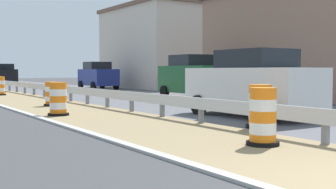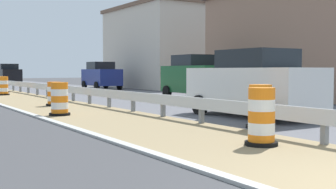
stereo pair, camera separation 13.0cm
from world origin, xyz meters
TOP-DOWN VIEW (x-y plane):
  - traffic_barrel_nearest at (0.99, 3.32)m, footprint 0.64×0.64m
  - traffic_barrel_close at (2.79, 5.25)m, footprint 0.72×0.72m
  - traffic_barrel_mid at (-0.51, 11.00)m, footprint 0.68×0.68m
  - traffic_barrel_far at (0.54, 14.94)m, footprint 0.67×0.67m
  - traffic_barrel_farther at (0.37, 24.12)m, footprint 0.74×0.74m
  - traffic_barrel_farthest at (1.04, 27.31)m, footprint 0.72×0.72m
  - car_lead_near_lane at (4.85, 44.35)m, footprint 2.23×4.53m
  - car_trailing_near_lane at (8.40, 28.41)m, footprint 2.09×4.05m
  - car_mid_far_lane at (8.15, 15.69)m, footprint 2.13×4.31m
  - car_trailing_far_lane at (4.42, 7.30)m, footprint 2.06×4.61m
  - roadside_shop_near at (15.22, 13.62)m, footprint 8.75×10.57m
  - roadside_shop_far at (14.45, 29.08)m, footprint 7.18×10.41m

SIDE VIEW (x-z plane):
  - traffic_barrel_far at x=0.54m, z-range -0.05..0.93m
  - traffic_barrel_farthest at x=1.04m, z-range -0.05..1.01m
  - traffic_barrel_mid at x=-0.51m, z-range -0.05..1.02m
  - traffic_barrel_farther at x=0.37m, z-range -0.05..1.02m
  - traffic_barrel_close at x=2.79m, z-range -0.05..1.05m
  - traffic_barrel_nearest at x=0.99m, z-range -0.05..1.07m
  - car_trailing_near_lane at x=8.40m, z-range 0.00..2.09m
  - car_trailing_far_lane at x=4.42m, z-range 0.00..2.09m
  - car_lead_near_lane at x=4.85m, z-range 0.00..2.11m
  - car_mid_far_lane at x=8.15m, z-range 0.00..2.24m
  - roadside_shop_near at x=15.22m, z-range 0.01..5.94m
  - roadside_shop_far at x=14.45m, z-range 0.01..6.78m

